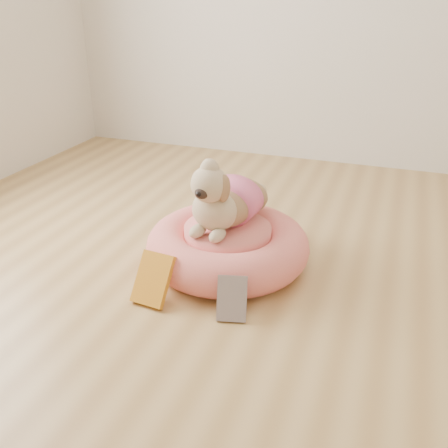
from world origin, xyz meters
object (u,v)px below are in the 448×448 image
(dog, at_px, (225,188))
(book_yellow, at_px, (153,279))
(pet_bed, at_px, (228,246))
(book_white, at_px, (232,299))

(dog, distance_m, book_yellow, 0.52)
(pet_bed, xyz_separation_m, dog, (-0.02, 0.02, 0.28))
(dog, bearing_deg, book_white, -59.27)
(pet_bed, distance_m, dog, 0.28)
(book_yellow, bearing_deg, dog, 72.77)
(book_white, bearing_deg, book_yellow, 164.72)
(pet_bed, relative_size, book_white, 4.22)
(pet_bed, distance_m, book_white, 0.42)
(dog, xyz_separation_m, book_white, (0.18, -0.41, -0.29))
(dog, relative_size, book_yellow, 2.23)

